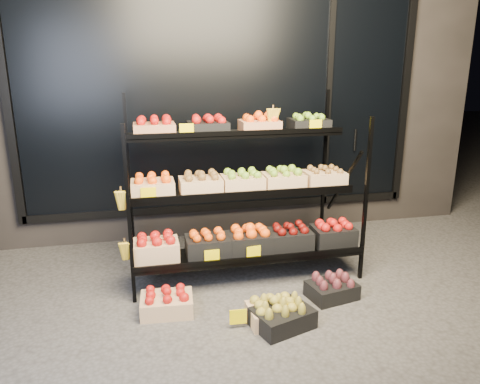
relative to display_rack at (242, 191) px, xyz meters
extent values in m
plane|color=#514F4C|center=(0.01, -0.60, -0.79)|extent=(24.00, 24.00, 0.00)
cube|color=#2D2826|center=(0.01, 2.00, 0.96)|extent=(6.00, 2.00, 3.50)
cube|color=black|center=(0.01, 0.98, 0.76)|extent=(4.20, 0.04, 2.40)
cube|color=black|center=(0.01, 0.96, -0.45)|extent=(4.30, 0.06, 0.08)
cube|color=black|center=(-2.14, 0.96, 0.76)|extent=(0.08, 0.06, 2.50)
cube|color=black|center=(2.16, 0.96, 0.76)|extent=(0.08, 0.06, 2.50)
cube|color=black|center=(1.21, 0.96, 0.76)|extent=(0.06, 0.06, 2.50)
cylinder|color=black|center=(1.56, 0.93, 0.26)|extent=(0.02, 0.02, 0.25)
cube|color=black|center=(-1.01, -0.42, -0.04)|extent=(0.03, 0.03, 1.50)
cube|color=black|center=(1.04, -0.42, -0.04)|extent=(0.03, 0.03, 1.50)
cube|color=black|center=(-1.01, 0.55, 0.04)|extent=(0.03, 0.03, 1.66)
cube|color=black|center=(1.04, 0.55, 0.04)|extent=(0.03, 0.03, 1.66)
cube|color=black|center=(0.01, -0.25, -0.52)|extent=(2.05, 0.42, 0.03)
cube|color=black|center=(0.01, -0.45, -0.49)|extent=(2.05, 0.02, 0.05)
cube|color=black|center=(0.01, 0.05, -0.02)|extent=(2.05, 0.40, 0.03)
cube|color=black|center=(0.01, -0.14, 0.01)|extent=(2.05, 0.02, 0.05)
cube|color=black|center=(0.01, 0.35, 0.48)|extent=(2.05, 0.40, 0.03)
cube|color=black|center=(0.01, 0.16, 0.51)|extent=(2.05, 0.02, 0.05)
cube|color=tan|center=(-0.75, 0.35, 0.55)|extent=(0.38, 0.28, 0.11)
ellipsoid|color=red|center=(-0.75, 0.35, 0.63)|extent=(0.32, 0.24, 0.07)
cube|color=black|center=(-0.25, 0.35, 0.55)|extent=(0.38, 0.28, 0.11)
ellipsoid|color=red|center=(-0.25, 0.35, 0.63)|extent=(0.32, 0.24, 0.07)
cube|color=tan|center=(0.26, 0.35, 0.55)|extent=(0.38, 0.28, 0.11)
ellipsoid|color=#FF5A0D|center=(0.26, 0.35, 0.63)|extent=(0.32, 0.24, 0.07)
cube|color=black|center=(0.76, 0.35, 0.55)|extent=(0.38, 0.28, 0.11)
ellipsoid|color=#77A729|center=(0.76, 0.35, 0.63)|extent=(0.32, 0.24, 0.07)
cube|color=tan|center=(-0.80, 0.05, 0.06)|extent=(0.38, 0.28, 0.14)
ellipsoid|color=#FF5A0D|center=(-0.80, 0.05, 0.16)|extent=(0.32, 0.24, 0.07)
cube|color=tan|center=(-0.37, 0.05, 0.06)|extent=(0.38, 0.28, 0.14)
ellipsoid|color=brown|center=(-0.37, 0.05, 0.16)|extent=(0.32, 0.24, 0.07)
cube|color=tan|center=(0.02, 0.05, 0.06)|extent=(0.38, 0.28, 0.14)
ellipsoid|color=#77A729|center=(0.02, 0.05, 0.16)|extent=(0.32, 0.24, 0.07)
cube|color=tan|center=(0.42, 0.05, 0.06)|extent=(0.38, 0.28, 0.14)
ellipsoid|color=#77A729|center=(0.42, 0.05, 0.16)|extent=(0.32, 0.24, 0.07)
cube|color=tan|center=(0.83, 0.05, 0.06)|extent=(0.38, 0.28, 0.14)
ellipsoid|color=brown|center=(0.83, 0.05, 0.16)|extent=(0.32, 0.24, 0.07)
cube|color=tan|center=(-0.81, -0.25, -0.42)|extent=(0.38, 0.28, 0.18)
ellipsoid|color=red|center=(-0.81, -0.25, -0.30)|extent=(0.32, 0.24, 0.07)
cube|color=black|center=(-0.36, -0.25, -0.42)|extent=(0.38, 0.28, 0.18)
ellipsoid|color=#FF5A0D|center=(-0.36, -0.25, -0.30)|extent=(0.32, 0.24, 0.07)
cube|color=black|center=(0.02, -0.25, -0.42)|extent=(0.38, 0.28, 0.18)
ellipsoid|color=#FF5A0D|center=(0.02, -0.25, -0.30)|extent=(0.32, 0.24, 0.07)
cube|color=black|center=(0.40, -0.25, -0.42)|extent=(0.38, 0.28, 0.18)
ellipsoid|color=#5D0A07|center=(0.40, -0.25, -0.30)|extent=(0.32, 0.24, 0.07)
cube|color=black|center=(0.82, -0.25, -0.42)|extent=(0.38, 0.28, 0.18)
ellipsoid|color=red|center=(0.82, -0.25, -0.30)|extent=(0.32, 0.24, 0.07)
ellipsoid|color=gold|center=(-1.06, -0.40, 0.19)|extent=(0.14, 0.08, 0.22)
ellipsoid|color=gold|center=(-1.06, -0.40, -0.24)|extent=(0.14, 0.08, 0.22)
ellipsoid|color=gold|center=(0.36, 0.25, 0.73)|extent=(0.14, 0.08, 0.22)
cube|color=#FFE100|center=(-0.85, -0.10, 0.05)|extent=(0.13, 0.01, 0.12)
cube|color=#FFE100|center=(0.78, 0.20, 0.55)|extent=(0.13, 0.01, 0.12)
cube|color=#FFE100|center=(-0.47, 0.20, 0.55)|extent=(0.13, 0.01, 0.12)
cube|color=#FFE100|center=(-0.35, -0.40, -0.45)|extent=(0.13, 0.01, 0.12)
cube|color=#FFE100|center=(0.02, -0.40, -0.45)|extent=(0.13, 0.01, 0.12)
cube|color=#FFE100|center=(-0.25, -1.00, -0.73)|extent=(0.13, 0.01, 0.12)
cube|color=#FFE100|center=(0.20, -1.00, -0.73)|extent=(0.13, 0.01, 0.12)
cube|color=tan|center=(-0.76, -0.65, -0.72)|extent=(0.43, 0.33, 0.14)
ellipsoid|color=red|center=(-0.76, -0.65, -0.62)|extent=(0.36, 0.28, 0.07)
cube|color=black|center=(0.09, -1.05, -0.71)|extent=(0.51, 0.44, 0.15)
ellipsoid|color=gold|center=(0.09, -1.05, -0.61)|extent=(0.43, 0.37, 0.07)
cube|color=tan|center=(0.04, -0.96, -0.72)|extent=(0.40, 0.31, 0.13)
ellipsoid|color=gold|center=(0.04, -0.96, -0.62)|extent=(0.34, 0.26, 0.07)
cube|color=black|center=(0.63, -0.71, -0.72)|extent=(0.44, 0.36, 0.13)
ellipsoid|color=maroon|center=(0.63, -0.71, -0.62)|extent=(0.37, 0.30, 0.07)
camera|label=1|loc=(-0.90, -4.05, 1.20)|focal=35.00mm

